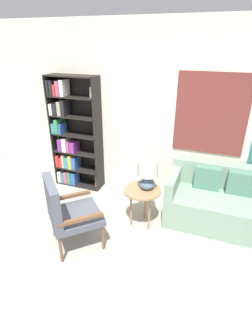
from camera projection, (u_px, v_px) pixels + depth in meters
ground_plane at (95, 280)px, 2.91m from camera, size 14.00×14.00×0.00m
wall_back at (154, 116)px, 4.00m from camera, size 6.40×0.08×2.70m
bookshelf at (71, 137)px, 4.49m from camera, size 0.85×0.30×1.91m
armchair at (65, 209)px, 3.17m from camera, size 0.84×0.84×0.96m
couch at (237, 205)px, 3.66m from camera, size 1.91×0.81×0.81m
side_table at (142, 194)px, 3.58m from camera, size 0.51×0.51×0.57m
table_lamp at (147, 173)px, 3.47m from camera, size 0.28×0.28×0.41m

